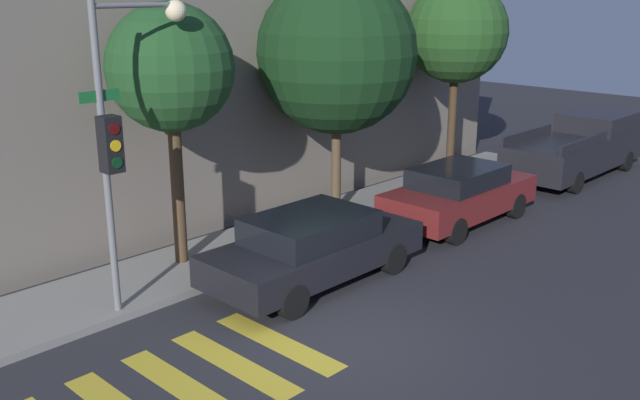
# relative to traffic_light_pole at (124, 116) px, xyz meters

# --- Properties ---
(ground_plane) EXTENTS (60.00, 60.00, 0.00)m
(ground_plane) POSITION_rel_traffic_light_pole_xyz_m (1.64, -3.37, -3.45)
(ground_plane) COLOR #28282D
(sidewalk) EXTENTS (26.00, 2.20, 0.14)m
(sidewalk) POSITION_rel_traffic_light_pole_xyz_m (1.64, 0.93, -3.38)
(sidewalk) COLOR gray
(sidewalk) RESTS_ON ground
(building_row) EXTENTS (26.00, 6.00, 6.19)m
(building_row) POSITION_rel_traffic_light_pole_xyz_m (1.64, 5.43, -0.35)
(building_row) COLOR slate
(building_row) RESTS_ON ground
(crosswalk) EXTENTS (5.01, 2.60, 0.00)m
(crosswalk) POSITION_rel_traffic_light_pole_xyz_m (-1.38, -2.57, -3.44)
(crosswalk) COLOR gold
(crosswalk) RESTS_ON ground
(traffic_light_pole) EXTENTS (2.05, 0.56, 5.30)m
(traffic_light_pole) POSITION_rel_traffic_light_pole_xyz_m (0.00, 0.00, 0.00)
(traffic_light_pole) COLOR slate
(traffic_light_pole) RESTS_ON ground
(sedan_near_corner) EXTENTS (4.42, 1.87, 1.38)m
(sedan_near_corner) POSITION_rel_traffic_light_pole_xyz_m (3.02, -1.27, -2.72)
(sedan_near_corner) COLOR black
(sedan_near_corner) RESTS_ON ground
(sedan_middle) EXTENTS (4.20, 1.80, 1.40)m
(sedan_middle) POSITION_rel_traffic_light_pole_xyz_m (7.95, -1.27, -2.71)
(sedan_middle) COLOR maroon
(sedan_middle) RESTS_ON ground
(pickup_truck) EXTENTS (5.59, 1.97, 1.74)m
(pickup_truck) POSITION_rel_traffic_light_pole_xyz_m (14.38, -1.27, -2.56)
(pickup_truck) COLOR black
(pickup_truck) RESTS_ON ground
(tree_near_corner) EXTENTS (2.41, 2.41, 5.20)m
(tree_near_corner) POSITION_rel_traffic_light_pole_xyz_m (1.72, 1.16, 0.51)
(tree_near_corner) COLOR #4C3823
(tree_near_corner) RESTS_ON ground
(tree_midblock) EXTENTS (3.73, 3.73, 5.82)m
(tree_midblock) POSITION_rel_traffic_light_pole_xyz_m (6.29, 1.16, 0.51)
(tree_midblock) COLOR brown
(tree_midblock) RESTS_ON ground
(tree_far_end) EXTENTS (2.83, 2.83, 5.65)m
(tree_far_end) POSITION_rel_traffic_light_pole_xyz_m (11.17, 1.16, 0.77)
(tree_far_end) COLOR #42301E
(tree_far_end) RESTS_ON ground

